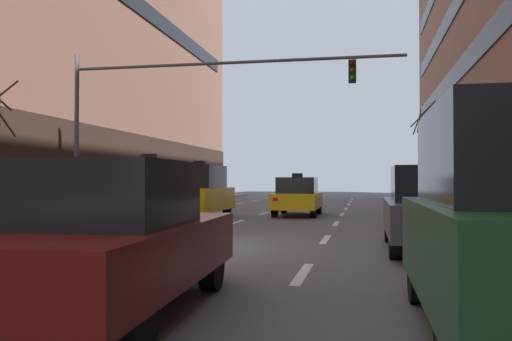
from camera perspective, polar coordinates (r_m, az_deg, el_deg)
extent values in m
plane|color=#515156|center=(12.24, -9.60, -7.79)|extent=(120.00, 120.00, 0.00)
cube|color=silver|center=(15.50, -18.79, -6.32)|extent=(0.16, 2.00, 0.01)
cube|color=silver|center=(19.97, -11.54, -5.17)|extent=(0.16, 2.00, 0.01)
cube|color=silver|center=(24.65, -7.01, -4.40)|extent=(0.16, 2.00, 0.01)
cube|color=silver|center=(29.43, -3.94, -3.87)|extent=(0.16, 2.00, 0.01)
cube|color=silver|center=(34.27, -1.74, -3.48)|extent=(0.16, 2.00, 0.01)
cube|color=silver|center=(39.16, -0.08, -3.18)|extent=(0.16, 2.00, 0.01)
cube|color=silver|center=(44.07, 1.20, -2.94)|extent=(0.16, 2.00, 0.01)
cube|color=silver|center=(9.53, -16.15, -9.67)|extent=(0.16, 2.00, 0.01)
cube|color=silver|center=(14.12, -6.68, -6.89)|extent=(0.16, 2.00, 0.01)
cube|color=silver|center=(18.92, -1.98, -5.42)|extent=(0.16, 2.00, 0.01)
cube|color=silver|center=(23.80, 0.80, -4.53)|extent=(0.16, 2.00, 0.01)
cube|color=silver|center=(28.73, 2.62, -3.94)|extent=(0.16, 2.00, 0.01)
cube|color=silver|center=(33.67, 3.91, -3.52)|extent=(0.16, 2.00, 0.01)
cube|color=silver|center=(38.63, 4.87, -3.20)|extent=(0.16, 2.00, 0.01)
cube|color=silver|center=(43.60, 5.61, -2.96)|extent=(0.16, 2.00, 0.01)
cube|color=silver|center=(8.53, 4.92, -10.72)|extent=(0.16, 2.00, 0.01)
cube|color=silver|center=(13.47, 7.31, -7.17)|extent=(0.16, 2.00, 0.01)
cube|color=silver|center=(18.44, 8.40, -5.52)|extent=(0.16, 2.00, 0.01)
cube|color=silver|center=(23.42, 9.02, -4.57)|extent=(0.16, 2.00, 0.01)
cube|color=silver|center=(28.41, 9.43, -3.96)|extent=(0.16, 2.00, 0.01)
cube|color=silver|center=(33.40, 9.71, -3.52)|extent=(0.16, 2.00, 0.01)
cube|color=silver|center=(38.40, 9.92, -3.20)|extent=(0.16, 2.00, 0.01)
cube|color=silver|center=(43.39, 10.08, -2.96)|extent=(0.16, 2.00, 0.01)
cylinder|color=black|center=(7.72, -16.46, -9.26)|extent=(0.25, 0.67, 0.66)
cylinder|color=black|center=(7.21, -4.71, -9.90)|extent=(0.25, 0.67, 0.66)
cylinder|color=black|center=(4.68, -12.53, -14.73)|extent=(0.25, 0.67, 0.66)
cube|color=maroon|center=(6.14, -14.98, -8.40)|extent=(2.05, 4.47, 0.64)
cube|color=black|center=(5.91, -15.72, -2.29)|extent=(1.68, 1.97, 0.68)
cube|color=white|center=(8.35, -13.12, -5.69)|extent=(0.20, 0.09, 0.14)
cube|color=white|center=(7.97, -4.47, -5.94)|extent=(0.20, 0.09, 0.14)
cube|color=red|center=(3.93, -18.97, -10.91)|extent=(0.20, 0.09, 0.14)
cylinder|color=black|center=(16.96, -11.97, -4.85)|extent=(0.21, 0.63, 0.62)
cylinder|color=black|center=(16.43, -7.07, -4.99)|extent=(0.21, 0.63, 0.62)
cylinder|color=black|center=(14.64, -15.84, -5.44)|extent=(0.21, 0.63, 0.62)
cylinder|color=black|center=(14.03, -10.27, -5.65)|extent=(0.21, 0.63, 0.62)
cube|color=yellow|center=(15.47, -11.19, -3.64)|extent=(1.78, 4.18, 0.85)
cube|color=black|center=(15.45, -11.18, -0.49)|extent=(1.54, 2.47, 0.85)
cube|color=white|center=(17.58, -10.55, -2.85)|extent=(0.19, 0.08, 0.13)
cube|color=red|center=(13.86, -16.69, -3.30)|extent=(0.19, 0.08, 0.13)
cube|color=white|center=(17.18, -6.76, -2.90)|extent=(0.19, 0.08, 0.13)
cube|color=red|center=(13.34, -12.03, -3.41)|extent=(0.19, 0.08, 0.13)
cube|color=black|center=(15.47, -11.18, 1.40)|extent=(0.42, 0.19, 0.17)
cylinder|color=black|center=(23.87, 2.96, -3.77)|extent=(0.21, 0.63, 0.63)
cylinder|color=black|center=(23.70, 6.62, -3.79)|extent=(0.21, 0.63, 0.63)
cylinder|color=black|center=(21.33, 1.98, -4.09)|extent=(0.21, 0.63, 0.63)
cylinder|color=black|center=(21.14, 6.07, -4.11)|extent=(0.21, 0.63, 0.63)
cube|color=yellow|center=(22.48, 4.42, -3.16)|extent=(1.77, 4.20, 0.61)
cube|color=black|center=(22.28, 4.36, -1.56)|extent=(1.53, 1.82, 0.65)
cube|color=white|center=(24.59, 3.56, -2.73)|extent=(0.19, 0.08, 0.13)
cube|color=red|center=(20.53, 2.05, -3.06)|extent=(0.19, 0.08, 0.13)
cube|color=white|center=(24.46, 6.41, -2.74)|extent=(0.19, 0.08, 0.13)
cube|color=red|center=(20.37, 5.46, -3.07)|extent=(0.19, 0.08, 0.13)
cube|color=black|center=(22.28, 4.36, -0.51)|extent=(0.42, 0.19, 0.17)
cylinder|color=black|center=(25.81, -12.41, -3.50)|extent=(0.25, 0.68, 0.67)
cylinder|color=black|center=(25.28, -8.98, -3.57)|extent=(0.25, 0.68, 0.67)
cylinder|color=black|center=(23.28, -14.81, -3.76)|extent=(0.25, 0.68, 0.67)
cylinder|color=black|center=(22.69, -11.05, -3.84)|extent=(0.25, 0.68, 0.67)
cube|color=yellow|center=(24.24, -11.77, -2.90)|extent=(2.08, 4.53, 0.65)
cube|color=black|center=(24.04, -11.93, -1.32)|extent=(1.71, 2.00, 0.69)
cube|color=white|center=(26.51, -11.45, -2.50)|extent=(0.21, 0.09, 0.14)
cube|color=red|center=(22.45, -15.26, -2.74)|extent=(0.21, 0.09, 0.14)
cube|color=white|center=(26.09, -8.76, -2.53)|extent=(0.21, 0.09, 0.14)
cube|color=red|center=(21.96, -12.15, -2.79)|extent=(0.21, 0.09, 0.14)
cube|color=black|center=(24.04, -11.93, -0.29)|extent=(0.45, 0.22, 0.18)
cylinder|color=black|center=(22.25, -6.84, -3.96)|extent=(0.21, 0.63, 0.63)
cylinder|color=black|center=(21.82, -3.05, -4.03)|extent=(0.21, 0.63, 0.63)
cylinder|color=black|center=(19.84, -9.21, -4.31)|extent=(0.21, 0.63, 0.63)
cylinder|color=black|center=(19.35, -5.00, -4.40)|extent=(0.21, 0.63, 0.63)
cube|color=yellow|center=(20.78, -5.98, -2.99)|extent=(1.78, 4.19, 0.85)
cube|color=black|center=(20.77, -5.98, -0.63)|extent=(1.54, 2.48, 0.85)
cube|color=white|center=(22.91, -5.87, -2.44)|extent=(0.19, 0.08, 0.13)
cube|color=red|center=(19.05, -9.62, -2.70)|extent=(0.19, 0.08, 0.13)
cube|color=white|center=(22.57, -2.91, -2.46)|extent=(0.19, 0.08, 0.13)
cube|color=red|center=(18.64, -6.11, -2.75)|extent=(0.19, 0.08, 0.13)
cube|color=black|center=(20.78, -5.97, 0.78)|extent=(0.42, 0.19, 0.17)
cylinder|color=black|center=(32.90, -6.67, -3.02)|extent=(0.24, 0.65, 0.64)
cylinder|color=black|center=(32.39, -4.08, -3.05)|extent=(0.24, 0.65, 0.64)
cylinder|color=black|center=(30.45, -8.38, -3.17)|extent=(0.24, 0.65, 0.64)
cylinder|color=black|center=(29.91, -5.61, -3.21)|extent=(0.24, 0.65, 0.64)
cube|color=navy|center=(31.39, -6.16, -2.54)|extent=(1.96, 4.34, 0.62)
cube|color=black|center=(31.20, -6.28, -1.38)|extent=(1.63, 1.91, 0.66)
cube|color=white|center=(33.57, -5.96, -2.26)|extent=(0.20, 0.09, 0.14)
cube|color=red|center=(29.66, -8.67, -2.41)|extent=(0.20, 0.09, 0.14)
cube|color=white|center=(33.18, -3.92, -2.28)|extent=(0.20, 0.09, 0.14)
cube|color=red|center=(29.21, -6.40, -2.44)|extent=(0.20, 0.09, 0.14)
cylinder|color=black|center=(6.75, 16.70, -10.48)|extent=(0.22, 0.66, 0.65)
cylinder|color=black|center=(4.15, 20.19, -16.49)|extent=(0.22, 0.66, 0.65)
cube|color=white|center=(7.48, 17.30, -4.90)|extent=(0.20, 0.08, 0.14)
cube|color=red|center=(3.28, 24.98, -9.83)|extent=(0.20, 0.08, 0.14)
cylinder|color=black|center=(13.12, 13.88, -5.81)|extent=(0.24, 0.69, 0.69)
cylinder|color=black|center=(13.29, 21.17, -5.71)|extent=(0.24, 0.69, 0.69)
cylinder|color=black|center=(10.30, 14.46, -7.11)|extent=(0.24, 0.69, 0.69)
cylinder|color=black|center=(10.51, 23.71, -6.93)|extent=(0.24, 0.69, 0.69)
cube|color=#474C51|center=(11.75, 18.23, -4.70)|extent=(1.97, 4.63, 0.67)
cube|color=black|center=(11.51, 18.33, -1.32)|extent=(1.70, 2.01, 0.71)
cube|color=white|center=(13.95, 14.42, -3.66)|extent=(0.21, 0.09, 0.15)
cube|color=red|center=(9.42, 15.68, -4.90)|extent=(0.21, 0.09, 0.15)
cube|color=white|center=(14.07, 19.93, -3.60)|extent=(0.21, 0.09, 0.15)
cube|color=red|center=(9.61, 23.78, -4.78)|extent=(0.21, 0.09, 0.15)
cylinder|color=#4C4C51|center=(23.38, -18.32, 3.74)|extent=(0.18, 0.18, 6.47)
cylinder|color=#4C4C51|center=(21.34, -2.54, 11.25)|extent=(13.07, 0.12, 0.12)
cube|color=black|center=(20.65, 10.09, 10.21)|extent=(0.28, 0.24, 0.84)
sphere|color=#4B0704|center=(20.56, 10.07, 11.00)|extent=(0.17, 0.17, 0.17)
sphere|color=#523505|center=(20.51, 10.08, 10.29)|extent=(0.17, 0.17, 0.17)
sphere|color=green|center=(20.46, 10.08, 9.58)|extent=(0.17, 0.17, 0.17)
cylinder|color=#4C3823|center=(25.24, 19.20, 1.39)|extent=(0.28, 0.28, 4.72)
cylinder|color=#42301E|center=(25.75, 17.58, 6.19)|extent=(0.91, 1.39, 0.94)
cylinder|color=#42301E|center=(24.94, 19.62, 4.49)|extent=(0.91, 0.35, 1.08)
cylinder|color=#42301E|center=(25.66, 20.57, 6.69)|extent=(0.32, 1.35, 1.29)
cylinder|color=#42301E|center=(19.92, -24.92, 4.76)|extent=(0.33, 0.89, 1.02)
cylinder|color=#4C3823|center=(30.63, 17.80, 1.05)|extent=(0.23, 0.23, 4.82)
cylinder|color=#42301E|center=(30.87, 16.76, 5.03)|extent=(0.37, 1.14, 1.40)
cylinder|color=#42301E|center=(31.44, 17.60, 5.62)|extent=(1.31, 0.12, 1.27)
cylinder|color=#42301E|center=(31.29, 16.87, 5.40)|extent=(1.15, 0.95, 1.20)
cylinder|color=#42301E|center=(30.86, 16.43, 4.36)|extent=(0.46, 1.47, 0.89)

